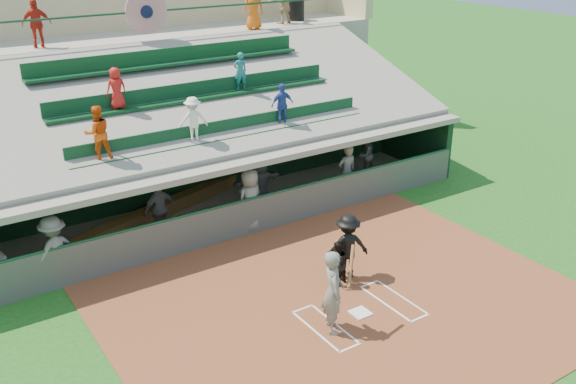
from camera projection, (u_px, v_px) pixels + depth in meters
ground at (360, 314)px, 14.97m from camera, size 100.00×100.00×0.00m
dirt_slab at (347, 304)px, 15.36m from camera, size 11.00×9.00×0.02m
home_plate at (360, 313)px, 14.96m from camera, size 0.43×0.43×0.03m
batters_box_chalk at (360, 313)px, 14.97m from camera, size 2.65×1.85×0.01m
dugout_floor at (224, 212)px, 20.16m from camera, size 16.00×3.50×0.04m
concourse_slab at (139, 96)px, 24.48m from camera, size 20.00×3.00×4.60m
grandstand at (170, 116)px, 22.18m from camera, size 20.40×10.40×7.80m
batter_at_plate at (333, 291)px, 14.01m from camera, size 0.99×0.84×1.96m
catcher at (337, 264)px, 15.93m from camera, size 0.69×0.61×1.19m
home_umpire at (347, 246)px, 16.24m from camera, size 1.26×0.99×1.71m
dugout_bench at (202, 192)px, 21.05m from camera, size 13.46×4.99×0.42m
dugout_player_a at (55, 251)px, 15.83m from camera, size 1.35×1.06×1.84m
dugout_player_b at (160, 209)px, 18.22m from camera, size 1.08×0.59×1.75m
dugout_player_c at (250, 200)px, 18.66m from camera, size 1.04×0.81×1.89m
dugout_player_d at (259, 183)px, 19.98m from camera, size 1.68×0.56×1.81m
dugout_player_e at (347, 172)px, 20.83m from camera, size 0.70×0.49×1.82m
dugout_player_f at (365, 155)px, 22.72m from camera, size 0.91×0.81×1.57m
trash_bin at (296, 8)px, 26.91m from camera, size 0.65×0.65×0.98m
concourse_staff_a at (37, 24)px, 20.92m from camera, size 0.96×0.50×1.57m
concourse_staff_b at (253, 7)px, 24.57m from camera, size 0.91×0.72×1.64m
concourse_staff_c at (284, 2)px, 26.00m from camera, size 1.65×0.87×1.70m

